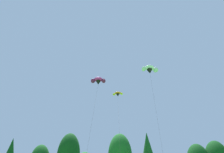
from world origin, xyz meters
The scene contains 3 objects.
parafoil_kite_high_magenta centered at (-7.47, 31.50, 20.58)m, with size 5.52×14.15×19.78m.
parafoil_kite_mid_orange centered at (-5.20, 37.64, 19.96)m, with size 7.34×21.13×19.41m.
parafoil_kite_far_white centered at (2.62, 34.35, 23.05)m, with size 3.63×12.80×22.86m.
Camera 1 is at (5.78, -0.84, 2.67)m, focal length 31.43 mm.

